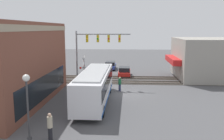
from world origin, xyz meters
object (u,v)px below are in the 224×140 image
object	(u,v)px
city_bus	(95,85)
parked_car_red	(124,72)
pedestrian_by_lamp	(50,126)
parked_car_blue	(110,66)
pedestrian_near_bus	(120,84)
streetlamp	(28,103)
crossing_signal	(84,68)

from	to	relation	value
city_bus	parked_car_red	bearing A→B (deg)	-10.48
pedestrian_by_lamp	parked_car_blue	bearing A→B (deg)	-3.48
pedestrian_near_bus	parked_car_red	bearing A→B (deg)	-2.21
pedestrian_near_bus	city_bus	bearing A→B (deg)	154.31
streetlamp	parked_car_blue	size ratio (longest dim) A/B	1.01
pedestrian_by_lamp	pedestrian_near_bus	bearing A→B (deg)	-16.81
pedestrian_by_lamp	pedestrian_near_bus	world-z (taller)	pedestrian_by_lamp
city_bus	crossing_signal	distance (m)	7.46
parked_car_blue	pedestrian_near_bus	distance (m)	15.81
streetlamp	pedestrian_by_lamp	distance (m)	2.16
parked_car_blue	pedestrian_by_lamp	xyz separation A→B (m)	(-28.87, 1.76, 0.30)
parked_car_red	parked_car_blue	xyz separation A→B (m)	(6.26, 2.60, -0.00)
parked_car_red	pedestrian_by_lamp	size ratio (longest dim) A/B	2.30
parked_car_red	city_bus	bearing A→B (deg)	169.52
parked_car_red	streetlamp	bearing A→B (deg)	166.78
pedestrian_by_lamp	pedestrian_near_bus	distance (m)	13.81
city_bus	crossing_signal	xyz separation A→B (m)	(7.06, 2.34, 0.55)
parked_car_red	pedestrian_near_bus	xyz separation A→B (m)	(-9.40, 0.36, 0.20)
city_bus	streetlamp	world-z (taller)	streetlamp
city_bus	parked_car_red	xyz separation A→B (m)	(14.05, -2.60, -1.09)
parked_car_blue	pedestrian_by_lamp	size ratio (longest dim) A/B	2.39
crossing_signal	pedestrian_near_bus	size ratio (longest dim) A/B	2.26
parked_car_blue	pedestrian_near_bus	size ratio (longest dim) A/B	2.62
city_bus	streetlamp	size ratio (longest dim) A/B	2.64
city_bus	crossing_signal	bearing A→B (deg)	18.32
crossing_signal	city_bus	bearing A→B (deg)	-161.68
streetlamp	pedestrian_by_lamp	bearing A→B (deg)	-59.19
parked_car_blue	pedestrian_near_bus	xyz separation A→B (m)	(-15.65, -2.24, 0.20)
streetlamp	pedestrian_by_lamp	size ratio (longest dim) A/B	2.42
city_bus	crossing_signal	world-z (taller)	crossing_signal
parked_car_blue	pedestrian_near_bus	bearing A→B (deg)	-171.86
crossing_signal	pedestrian_by_lamp	bearing A→B (deg)	-177.87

